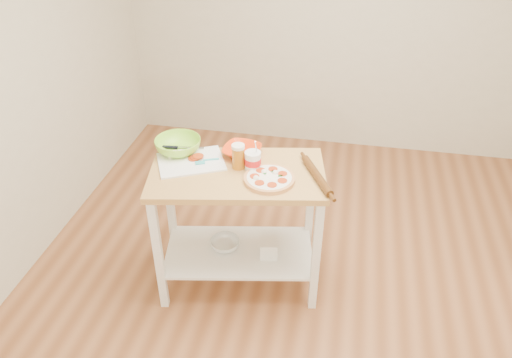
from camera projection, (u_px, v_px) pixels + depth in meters
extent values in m
cube|color=#955C37|center=(306.00, 306.00, 3.32)|extent=(4.00, 4.50, 0.02)
cube|color=beige|center=(343.00, 8.00, 4.41)|extent=(4.00, 0.02, 2.70)
cube|color=tan|center=(237.00, 174.00, 3.04)|extent=(1.15, 0.76, 0.04)
cube|color=white|center=(239.00, 252.00, 3.39)|extent=(1.06, 0.69, 0.02)
cube|color=white|center=(159.00, 256.00, 3.09)|extent=(0.06, 0.06, 0.86)
cube|color=white|center=(171.00, 208.00, 3.50)|extent=(0.06, 0.06, 0.86)
cube|color=white|center=(316.00, 258.00, 3.08)|extent=(0.06, 0.06, 0.86)
cube|color=white|center=(310.00, 209.00, 3.48)|extent=(0.06, 0.06, 0.86)
cylinder|color=#E2A160|center=(269.00, 180.00, 2.94)|extent=(0.30, 0.30, 0.02)
cylinder|color=#E2A160|center=(269.00, 178.00, 2.93)|extent=(0.30, 0.30, 0.01)
cylinder|color=white|center=(269.00, 178.00, 2.93)|extent=(0.27, 0.27, 0.01)
cylinder|color=#AE3412|center=(283.00, 174.00, 2.95)|extent=(0.06, 0.06, 0.01)
cylinder|color=#AE3412|center=(273.00, 169.00, 3.00)|extent=(0.06, 0.06, 0.01)
cylinder|color=#AE3412|center=(261.00, 170.00, 2.99)|extent=(0.06, 0.06, 0.01)
cylinder|color=#AE3412|center=(255.00, 176.00, 2.93)|extent=(0.06, 0.06, 0.01)
cylinder|color=#AE3412|center=(259.00, 183.00, 2.87)|extent=(0.06, 0.06, 0.01)
cylinder|color=#AE3412|center=(272.00, 185.00, 2.86)|extent=(0.06, 0.06, 0.01)
cylinder|color=#AE3412|center=(282.00, 181.00, 2.89)|extent=(0.06, 0.06, 0.01)
sphere|color=white|center=(275.00, 173.00, 2.96)|extent=(0.04, 0.04, 0.04)
sphere|color=white|center=(264.00, 172.00, 2.97)|extent=(0.04, 0.04, 0.04)
sphere|color=white|center=(256.00, 178.00, 2.91)|extent=(0.04, 0.04, 0.04)
plane|color=#125917|center=(280.00, 176.00, 2.93)|extent=(0.03, 0.03, 0.00)
plane|color=#125917|center=(273.00, 171.00, 2.97)|extent=(0.03, 0.03, 0.00)
plane|color=#125917|center=(264.00, 173.00, 2.96)|extent=(0.04, 0.04, 0.00)
plane|color=#125917|center=(256.00, 177.00, 2.92)|extent=(0.03, 0.03, 0.00)
cube|color=white|center=(191.00, 162.00, 3.11)|extent=(0.49, 0.44, 0.01)
cube|color=#F4EACC|center=(170.00, 156.00, 3.13)|extent=(0.03, 0.03, 0.02)
cube|color=#F4EACC|center=(176.00, 155.00, 3.14)|extent=(0.03, 0.03, 0.02)
cube|color=#F4EACC|center=(181.00, 155.00, 3.14)|extent=(0.03, 0.03, 0.02)
cube|color=#F4EACC|center=(170.00, 153.00, 3.16)|extent=(0.03, 0.03, 0.02)
cube|color=#F4EACC|center=(175.00, 153.00, 3.16)|extent=(0.03, 0.03, 0.02)
cube|color=#F4EACC|center=(181.00, 152.00, 3.17)|extent=(0.03, 0.03, 0.02)
cylinder|color=#AE3412|center=(194.00, 158.00, 3.12)|extent=(0.07, 0.07, 0.01)
cylinder|color=#AE3412|center=(196.00, 157.00, 3.12)|extent=(0.07, 0.07, 0.01)
cylinder|color=#AE3412|center=(198.00, 156.00, 3.12)|extent=(0.07, 0.07, 0.01)
cube|color=#31AFB3|center=(200.00, 163.00, 3.08)|extent=(0.07, 0.05, 0.01)
cylinder|color=#31AFB3|center=(211.00, 159.00, 3.11)|extent=(0.10, 0.05, 0.01)
cube|color=silver|center=(190.00, 148.00, 3.24)|extent=(0.18, 0.04, 0.00)
cube|color=black|center=(170.00, 147.00, 3.23)|extent=(0.10, 0.03, 0.01)
imported|color=#EF3F0F|center=(242.00, 151.00, 3.17)|extent=(0.27, 0.27, 0.06)
imported|color=#96E037|center=(178.00, 146.00, 3.19)|extent=(0.33, 0.33, 0.09)
cylinder|color=#AC6313|center=(238.00, 158.00, 3.02)|extent=(0.08, 0.08, 0.14)
cylinder|color=white|center=(238.00, 147.00, 2.98)|extent=(0.08, 0.08, 0.02)
cylinder|color=white|center=(253.00, 161.00, 3.01)|extent=(0.10, 0.10, 0.12)
cylinder|color=red|center=(253.00, 161.00, 3.01)|extent=(0.10, 0.10, 0.04)
cylinder|color=silver|center=(256.00, 148.00, 2.96)|extent=(0.01, 0.06, 0.12)
cylinder|color=#563213|center=(317.00, 176.00, 2.95)|extent=(0.22, 0.38, 0.05)
imported|color=silver|center=(225.00, 244.00, 3.39)|extent=(0.21, 0.21, 0.06)
cube|color=white|center=(269.00, 248.00, 3.31)|extent=(0.13, 0.13, 0.12)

